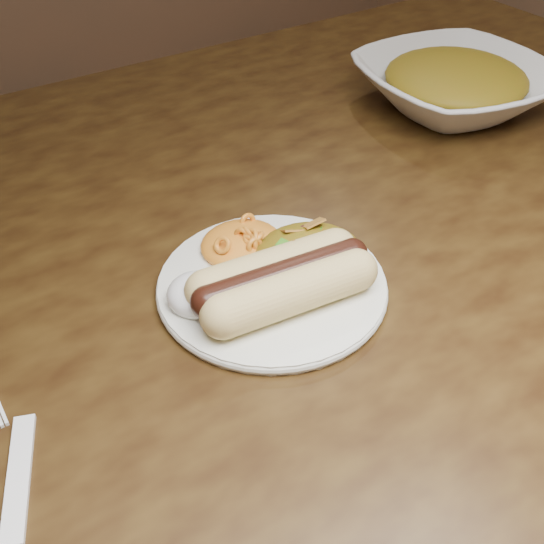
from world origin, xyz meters
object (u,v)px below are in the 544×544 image
plate (272,285)px  fork (19,476)px  serving_bowl (454,86)px  table (225,301)px

plate → fork: 0.26m
plate → serving_bowl: serving_bowl is taller
fork → serving_bowl: serving_bowl is taller
table → fork: fork is taller
fork → plate: bearing=36.4°
table → serving_bowl: bearing=11.0°
table → serving_bowl: size_ratio=6.54×
plate → serving_bowl: (0.40, 0.18, 0.02)m
table → plate: size_ratio=7.82×
serving_bowl → plate: bearing=-156.4°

